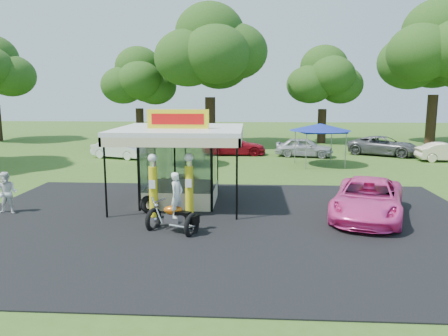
{
  "coord_description": "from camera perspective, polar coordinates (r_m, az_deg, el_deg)",
  "views": [
    {
      "loc": [
        1.02,
        -13.82,
        4.87
      ],
      "look_at": [
        -0.03,
        4.0,
        1.78
      ],
      "focal_mm": 35.0,
      "sensor_mm": 36.0,
      "label": 1
    }
  ],
  "objects": [
    {
      "name": "spectator_west",
      "position": [
        19.73,
        -26.5,
        -2.95
      ],
      "size": [
        0.91,
        0.75,
        1.74
      ],
      "primitive_type": "imported",
      "rotation": [
        0.0,
        0.0,
        0.11
      ],
      "color": "white",
      "rests_on": "ground"
    },
    {
      "name": "gas_pump_left",
      "position": [
        17.09,
        -9.23,
        -2.6
      ],
      "size": [
        0.48,
        0.48,
        2.58
      ],
      "color": "black",
      "rests_on": "ground"
    },
    {
      "name": "tent_east",
      "position": [
        29.98,
        12.44,
        5.2
      ],
      "size": [
        4.08,
        4.08,
        2.85
      ],
      "rotation": [
        0.0,
        0.0,
        0.18
      ],
      "color": "gray",
      "rests_on": "ground"
    },
    {
      "name": "oak_far_e",
      "position": [
        46.02,
        26.0,
        13.15
      ],
      "size": [
        10.95,
        10.95,
        13.04
      ],
      "color": "black",
      "rests_on": "ground"
    },
    {
      "name": "pink_sedan",
      "position": [
        18.05,
        18.28,
        -3.85
      ],
      "size": [
        4.12,
        6.01,
        1.53
      ],
      "primitive_type": "imported",
      "rotation": [
        0.0,
        0.0,
        -0.32
      ],
      "color": "#FB44A5",
      "rests_on": "ground"
    },
    {
      "name": "asphalt_apron",
      "position": [
        16.58,
        -0.31,
        -7.21
      ],
      "size": [
        20.0,
        14.0,
        0.04
      ],
      "primitive_type": "cube",
      "color": "black",
      "rests_on": "ground"
    },
    {
      "name": "oak_far_b",
      "position": [
        45.01,
        -11.09,
        10.89
      ],
      "size": [
        7.7,
        7.7,
        9.18
      ],
      "color": "black",
      "rests_on": "ground"
    },
    {
      "name": "kiosk_car",
      "position": [
        21.69,
        -4.71,
        -1.91
      ],
      "size": [
        2.82,
        1.13,
        0.96
      ],
      "primitive_type": "imported",
      "rotation": [
        0.0,
        0.0,
        1.57
      ],
      "color": "yellow",
      "rests_on": "ground"
    },
    {
      "name": "tent_west",
      "position": [
        29.57,
        -6.06,
        5.33
      ],
      "size": [
        4.1,
        4.1,
        2.86
      ],
      "rotation": [
        0.0,
        0.0,
        -0.37
      ],
      "color": "gray",
      "rests_on": "ground"
    },
    {
      "name": "bg_car_c",
      "position": [
        34.12,
        10.43,
        2.69
      ],
      "size": [
        4.61,
        2.65,
        1.48
      ],
      "primitive_type": "imported",
      "rotation": [
        0.0,
        0.0,
        1.35
      ],
      "color": "#A9A9AE",
      "rests_on": "ground"
    },
    {
      "name": "motorcycle",
      "position": [
        15.37,
        -6.39,
        -5.32
      ],
      "size": [
        1.99,
        1.5,
        2.26
      ],
      "rotation": [
        0.0,
        0.0,
        -0.39
      ],
      "color": "black",
      "rests_on": "ground"
    },
    {
      "name": "oak_far_d",
      "position": [
        43.8,
        12.85,
        10.84
      ],
      "size": [
        7.69,
        7.69,
        9.16
      ],
      "color": "black",
      "rests_on": "ground"
    },
    {
      "name": "spare_tires",
      "position": [
        18.14,
        -9.74,
        -4.75
      ],
      "size": [
        0.91,
        0.83,
        0.74
      ],
      "rotation": [
        0.0,
        0.0,
        0.56
      ],
      "color": "black",
      "rests_on": "ground"
    },
    {
      "name": "bg_car_a",
      "position": [
        33.72,
        -13.54,
        2.42
      ],
      "size": [
        4.45,
        2.75,
        1.38
      ],
      "primitive_type": "imported",
      "rotation": [
        0.0,
        0.0,
        1.24
      ],
      "color": "white",
      "rests_on": "ground"
    },
    {
      "name": "gas_station_kiosk",
      "position": [
        19.31,
        -5.67,
        0.55
      ],
      "size": [
        5.4,
        5.4,
        4.18
      ],
      "color": "white",
      "rests_on": "ground"
    },
    {
      "name": "bg_car_d",
      "position": [
        36.58,
        20.16,
        2.74
      ],
      "size": [
        5.92,
        4.75,
        1.5
      ],
      "primitive_type": "imported",
      "rotation": [
        0.0,
        0.0,
        1.07
      ],
      "color": "#535355",
      "rests_on": "ground"
    },
    {
      "name": "gas_pump_right",
      "position": [
        17.17,
        -4.57,
        -2.47
      ],
      "size": [
        0.48,
        0.48,
        2.56
      ],
      "color": "black",
      "rests_on": "ground"
    },
    {
      "name": "ground",
      "position": [
        14.69,
        -0.81,
        -9.56
      ],
      "size": [
        120.0,
        120.0,
        0.0
      ],
      "primitive_type": "plane",
      "color": "#38581B",
      "rests_on": "ground"
    },
    {
      "name": "bg_car_b",
      "position": [
        34.61,
        1.28,
        2.94
      ],
      "size": [
        5.13,
        2.27,
        1.46
      ],
      "primitive_type": "imported",
      "rotation": [
        0.0,
        0.0,
        1.61
      ],
      "color": "maroon",
      "rests_on": "ground"
    },
    {
      "name": "oak_far_c",
      "position": [
        41.01,
        -1.85,
        14.2
      ],
      "size": [
        10.71,
        10.71,
        12.62
      ],
      "color": "black",
      "rests_on": "ground"
    },
    {
      "name": "bg_car_e",
      "position": [
        35.07,
        27.06,
        1.85
      ],
      "size": [
        4.07,
        1.44,
        1.34
      ],
      "primitive_type": "imported",
      "rotation": [
        0.0,
        0.0,
        1.57
      ],
      "color": "#F6DDBC",
      "rests_on": "ground"
    }
  ]
}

